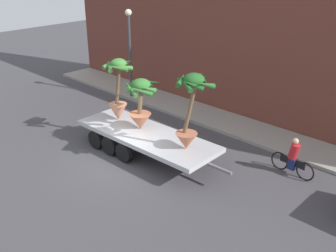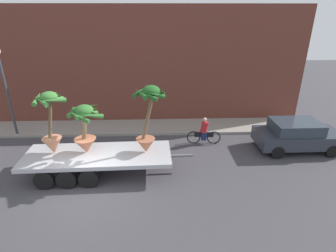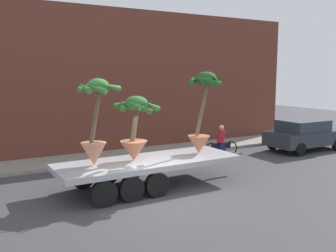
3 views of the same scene
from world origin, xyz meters
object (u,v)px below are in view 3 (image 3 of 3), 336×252
object	(u,v)px
potted_palm_rear	(203,110)
parked_car	(305,134)
flatbed_trailer	(142,167)
potted_palm_front	(135,128)
cyclist	(221,143)
potted_palm_middle	(96,124)

from	to	relation	value
potted_palm_rear	parked_car	distance (m)	7.96
flatbed_trailer	potted_palm_front	distance (m)	1.35
potted_palm_front	cyclist	size ratio (longest dim) A/B	1.19
potted_palm_front	cyclist	xyz separation A→B (m)	(5.58, 2.59, -1.43)
potted_palm_middle	parked_car	xyz separation A→B (m)	(11.63, 1.75, -1.49)
flatbed_trailer	potted_palm_middle	distance (m)	2.19
potted_palm_front	potted_palm_middle	bearing A→B (deg)	-179.16
potted_palm_middle	parked_car	bearing A→B (deg)	8.56
potted_palm_rear	potted_palm_front	bearing A→B (deg)	178.93
potted_palm_rear	potted_palm_middle	xyz separation A→B (m)	(-4.06, 0.03, -0.25)
flatbed_trailer	potted_palm_rear	distance (m)	3.10
potted_palm_middle	potted_palm_front	world-z (taller)	potted_palm_middle
flatbed_trailer	potted_palm_middle	bearing A→B (deg)	175.21
potted_palm_middle	cyclist	bearing A→B (deg)	20.63
flatbed_trailer	cyclist	bearing A→B (deg)	26.92
potted_palm_rear	potted_palm_middle	size ratio (longest dim) A/B	1.08
cyclist	parked_car	xyz separation A→B (m)	(4.68, -0.86, 0.16)
potted_palm_rear	flatbed_trailer	bearing A→B (deg)	-177.75
flatbed_trailer	cyclist	xyz separation A→B (m)	(5.40, 2.74, -0.10)
potted_palm_middle	parked_car	size ratio (longest dim) A/B	0.65
potted_palm_rear	cyclist	bearing A→B (deg)	42.56
potted_palm_rear	cyclist	distance (m)	4.35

